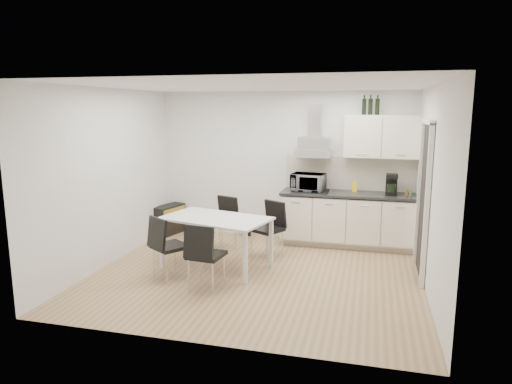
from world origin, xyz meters
TOP-DOWN VIEW (x-y plane):
  - ground at (0.00, 0.00)m, footprint 4.50×4.50m
  - wall_back at (0.00, 2.00)m, footprint 4.50×0.10m
  - wall_front at (0.00, -2.00)m, footprint 4.50×0.10m
  - wall_left at (-2.25, 0.00)m, footprint 0.10×4.00m
  - wall_right at (2.25, 0.00)m, footprint 0.10×4.00m
  - ceiling at (0.00, 0.00)m, footprint 4.50×4.50m
  - doorway at (2.21, 0.55)m, footprint 0.08×1.04m
  - kitchenette at (1.18, 1.73)m, footprint 2.22×0.64m
  - dining_table at (-0.64, 0.16)m, footprint 1.68×1.21m
  - chair_far_left at (-0.84, 0.94)m, footprint 0.59×0.63m
  - chair_far_right at (-0.02, 0.77)m, footprint 0.63×0.65m
  - chair_near_left at (-1.11, -0.41)m, footprint 0.64×0.66m
  - chair_near_right at (-0.50, -0.64)m, footprint 0.49×0.55m
  - guitar_amp at (-2.09, 1.65)m, footprint 0.45×0.70m
  - floor_speaker at (-0.66, 1.90)m, footprint 0.19×0.18m

SIDE VIEW (x-z plane):
  - ground at x=0.00m, z-range 0.00..0.00m
  - floor_speaker at x=-0.66m, z-range 0.00..0.26m
  - guitar_amp at x=-2.09m, z-range 0.00..0.54m
  - chair_far_left at x=-0.84m, z-range 0.00..0.88m
  - chair_far_right at x=-0.02m, z-range 0.00..0.88m
  - chair_near_left at x=-1.11m, z-range 0.00..0.88m
  - chair_near_right at x=-0.50m, z-range 0.00..0.88m
  - dining_table at x=-0.64m, z-range 0.30..1.05m
  - kitchenette at x=1.18m, z-range -0.43..2.09m
  - doorway at x=2.21m, z-range 0.00..2.10m
  - wall_back at x=0.00m, z-range 0.00..2.60m
  - wall_front at x=0.00m, z-range 0.00..2.60m
  - wall_left at x=-2.25m, z-range 0.00..2.60m
  - wall_right at x=2.25m, z-range 0.00..2.60m
  - ceiling at x=0.00m, z-range 2.60..2.60m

